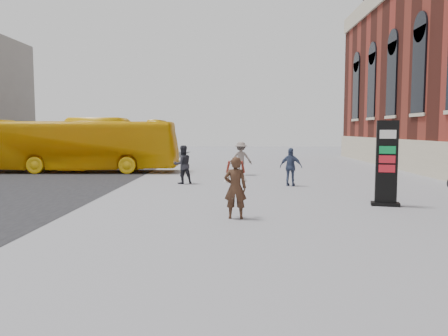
{
  "coord_description": "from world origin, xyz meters",
  "views": [
    {
      "loc": [
        -0.31,
        -11.7,
        2.35
      ],
      "look_at": [
        -0.61,
        0.73,
        1.26
      ],
      "focal_mm": 35.0,
      "sensor_mm": 36.0,
      "label": 1
    }
  ],
  "objects_px": {
    "pedestrian_a": "(183,165)",
    "info_pylon": "(386,163)",
    "bus": "(81,145)",
    "pedestrian_b": "(241,158)",
    "pedestrian_c": "(291,167)",
    "woman": "(235,187)"
  },
  "relations": [
    {
      "from": "pedestrian_b",
      "to": "woman",
      "type": "bearing_deg",
      "value": 92.53
    },
    {
      "from": "info_pylon",
      "to": "pedestrian_c",
      "type": "xyz_separation_m",
      "value": [
        -2.32,
        4.74,
        -0.52
      ]
    },
    {
      "from": "pedestrian_a",
      "to": "pedestrian_b",
      "type": "height_order",
      "value": "pedestrian_b"
    },
    {
      "from": "info_pylon",
      "to": "pedestrian_c",
      "type": "bearing_deg",
      "value": 129.92
    },
    {
      "from": "pedestrian_a",
      "to": "info_pylon",
      "type": "bearing_deg",
      "value": 115.69
    },
    {
      "from": "woman",
      "to": "bus",
      "type": "distance_m",
      "value": 15.39
    },
    {
      "from": "info_pylon",
      "to": "pedestrian_c",
      "type": "height_order",
      "value": "info_pylon"
    },
    {
      "from": "info_pylon",
      "to": "bus",
      "type": "distance_m",
      "value": 17.04
    },
    {
      "from": "bus",
      "to": "pedestrian_b",
      "type": "distance_m",
      "value": 9.09
    },
    {
      "from": "info_pylon",
      "to": "bus",
      "type": "xyz_separation_m",
      "value": [
        -13.29,
        10.66,
        0.19
      ]
    },
    {
      "from": "info_pylon",
      "to": "pedestrian_a",
      "type": "height_order",
      "value": "info_pylon"
    },
    {
      "from": "woman",
      "to": "pedestrian_a",
      "type": "height_order",
      "value": "pedestrian_a"
    },
    {
      "from": "pedestrian_a",
      "to": "pedestrian_c",
      "type": "height_order",
      "value": "pedestrian_a"
    },
    {
      "from": "pedestrian_a",
      "to": "pedestrian_b",
      "type": "xyz_separation_m",
      "value": [
        2.6,
        3.74,
        0.03
      ]
    },
    {
      "from": "bus",
      "to": "pedestrian_b",
      "type": "relative_size",
      "value": 6.24
    },
    {
      "from": "bus",
      "to": "pedestrian_a",
      "type": "distance_m",
      "value": 8.26
    },
    {
      "from": "bus",
      "to": "pedestrian_b",
      "type": "xyz_separation_m",
      "value": [
        8.94,
        -1.5,
        -0.64
      ]
    },
    {
      "from": "pedestrian_b",
      "to": "bus",
      "type": "bearing_deg",
      "value": -5.4
    },
    {
      "from": "info_pylon",
      "to": "bus",
      "type": "relative_size",
      "value": 0.24
    },
    {
      "from": "info_pylon",
      "to": "pedestrian_c",
      "type": "relative_size",
      "value": 1.65
    },
    {
      "from": "woman",
      "to": "bus",
      "type": "relative_size",
      "value": 0.15
    },
    {
      "from": "pedestrian_b",
      "to": "pedestrian_c",
      "type": "relative_size",
      "value": 1.08
    }
  ]
}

